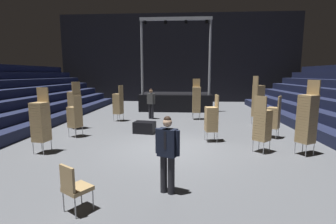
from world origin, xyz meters
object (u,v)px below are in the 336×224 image
object	(u,v)px
chair_stack_rear_right	(212,118)
stage_riser	(176,100)
chair_stack_mid_left	(75,105)
chair_stack_aisle_right	(262,124)
equipment_road_case	(145,127)
chair_stack_mid_right	(196,99)
chair_stack_front_right	(41,121)
crew_worker_near_stage	(151,102)
chair_stack_rear_centre	(118,103)
chair_stack_aisle_left	(307,118)
loose_chair_near_man	(74,185)
chair_stack_rear_left	(75,116)
chair_stack_mid_centre	(258,101)
man_with_tie	(167,150)
chair_stack_front_left	(274,117)

from	to	relation	value
chair_stack_rear_right	stage_riser	bearing A→B (deg)	2.88
chair_stack_mid_left	chair_stack_aisle_right	bearing A→B (deg)	-79.22
chair_stack_aisle_right	equipment_road_case	xyz separation A→B (m)	(-4.29, 2.40, -0.69)
chair_stack_mid_right	chair_stack_front_right	bearing A→B (deg)	48.68
stage_riser	crew_worker_near_stage	world-z (taller)	stage_riser
chair_stack_mid_right	chair_stack_rear_centre	xyz separation A→B (m)	(-4.29, -0.76, -0.17)
chair_stack_aisle_left	loose_chair_near_man	size ratio (longest dim) A/B	2.53
chair_stack_rear_centre	chair_stack_aisle_left	xyz separation A→B (m)	(7.48, -5.26, 0.21)
chair_stack_rear_centre	chair_stack_aisle_right	distance (m)	7.99
chair_stack_rear_right	chair_stack_aisle_left	size ratio (longest dim) A/B	0.75
chair_stack_aisle_left	loose_chair_near_man	bearing A→B (deg)	92.74
chair_stack_aisle_left	crew_worker_near_stage	xyz separation A→B (m)	(-5.77, 6.04, -0.21)
stage_riser	chair_stack_rear_left	world-z (taller)	stage_riser
chair_stack_mid_left	chair_stack_rear_left	size ratio (longest dim) A/B	1.30
chair_stack_rear_centre	chair_stack_rear_left	bearing A→B (deg)	-177.56
chair_stack_rear_left	equipment_road_case	xyz separation A→B (m)	(2.74, 0.81, -0.61)
chair_stack_mid_centre	chair_stack_aisle_right	bearing A→B (deg)	-32.66
chair_stack_rear_left	man_with_tie	bearing A→B (deg)	-115.34
stage_riser	chair_stack_front_right	bearing A→B (deg)	-111.16
man_with_tie	chair_stack_rear_left	world-z (taller)	chair_stack_rear_left
stage_riser	chair_stack_mid_right	distance (m)	4.22
man_with_tie	chair_stack_rear_left	size ratio (longest dim) A/B	1.00
chair_stack_front_right	crew_worker_near_stage	xyz separation A→B (m)	(2.73, 6.42, -0.08)
stage_riser	chair_stack_mid_centre	world-z (taller)	stage_riser
stage_riser	equipment_road_case	distance (m)	7.54
chair_stack_mid_centre	chair_stack_rear_right	bearing A→B (deg)	-57.13
chair_stack_aisle_right	crew_worker_near_stage	bearing A→B (deg)	173.76
crew_worker_near_stage	loose_chair_near_man	bearing A→B (deg)	-62.60
chair_stack_mid_left	chair_stack_rear_right	distance (m)	6.43
crew_worker_near_stage	equipment_road_case	bearing A→B (deg)	-59.10
chair_stack_front_left	chair_stack_mid_centre	bearing A→B (deg)	30.12
chair_stack_mid_right	chair_stack_rear_right	bearing A→B (deg)	92.80
chair_stack_rear_left	chair_stack_aisle_left	size ratio (longest dim) A/B	0.72
stage_riser	chair_stack_aisle_right	size ratio (longest dim) A/B	3.30
man_with_tie	chair_stack_rear_left	bearing A→B (deg)	-26.59
chair_stack_aisle_left	stage_riser	bearing A→B (deg)	-5.65
chair_stack_rear_left	chair_stack_rear_centre	xyz separation A→B (m)	(0.86, 3.50, 0.13)
chair_stack_rear_centre	chair_stack_aisle_right	size ratio (longest dim) A/B	1.05
stage_riser	chair_stack_mid_left	distance (m)	8.19
chair_stack_front_right	chair_stack_rear_left	xyz separation A→B (m)	(0.16, 2.14, -0.21)
stage_riser	chair_stack_front_right	world-z (taller)	stage_riser
chair_stack_aisle_left	man_with_tie	bearing A→B (deg)	94.45
chair_stack_rear_right	chair_stack_aisle_left	world-z (taller)	chair_stack_aisle_left
man_with_tie	crew_worker_near_stage	world-z (taller)	crew_worker_near_stage
chair_stack_mid_right	chair_stack_aisle_left	xyz separation A→B (m)	(3.19, -6.02, 0.04)
chair_stack_mid_left	chair_stack_mid_right	bearing A→B (deg)	-31.84
chair_stack_mid_right	chair_stack_rear_centre	distance (m)	4.36
chair_stack_mid_centre	crew_worker_near_stage	distance (m)	5.77
stage_riser	chair_stack_front_left	bearing A→B (deg)	-62.06
chair_stack_front_left	chair_stack_rear_centre	bearing A→B (deg)	99.00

